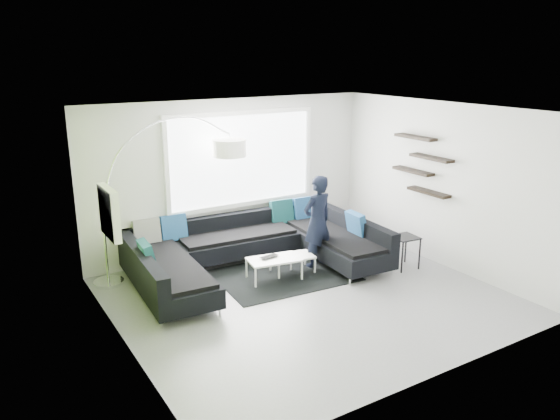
% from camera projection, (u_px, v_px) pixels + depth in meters
% --- Properties ---
extents(ground, '(5.50, 5.50, 0.00)m').
position_uv_depth(ground, '(308.00, 297.00, 8.27)').
color(ground, gray).
rests_on(ground, ground).
extents(room_shell, '(5.54, 5.04, 2.82)m').
position_uv_depth(room_shell, '(304.00, 178.00, 7.95)').
color(room_shell, silver).
rests_on(room_shell, ground).
extents(sectional_sofa, '(4.17, 2.73, 0.87)m').
position_uv_depth(sectional_sofa, '(256.00, 252.00, 9.07)').
color(sectional_sofa, black).
rests_on(sectional_sofa, ground).
extents(rug, '(2.29, 1.74, 0.01)m').
position_uv_depth(rug, '(284.00, 275.00, 9.07)').
color(rug, black).
rests_on(rug, ground).
extents(coffee_table, '(1.17, 0.80, 0.36)m').
position_uv_depth(coffee_table, '(284.00, 266.00, 9.02)').
color(coffee_table, silver).
rests_on(coffee_table, ground).
extents(arc_lamp, '(2.56, 1.28, 2.61)m').
position_uv_depth(arc_lamp, '(102.00, 206.00, 8.38)').
color(arc_lamp, silver).
rests_on(arc_lamp, ground).
extents(side_table, '(0.44, 0.44, 0.56)m').
position_uv_depth(side_table, '(404.00, 252.00, 9.34)').
color(side_table, black).
rests_on(side_table, ground).
extents(person, '(0.68, 0.53, 1.61)m').
position_uv_depth(person, '(317.00, 222.00, 9.27)').
color(person, black).
rests_on(person, ground).
extents(laptop, '(0.38, 0.30, 0.03)m').
position_uv_depth(laptop, '(271.00, 258.00, 8.84)').
color(laptop, black).
rests_on(laptop, coffee_table).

